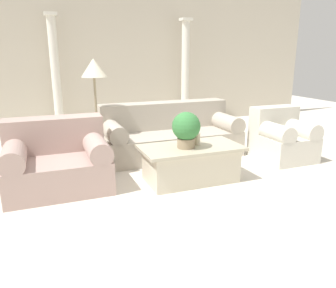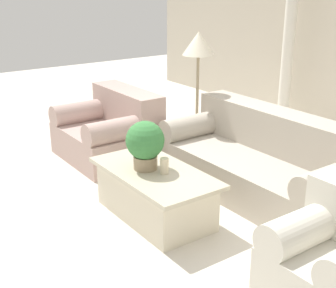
{
  "view_description": "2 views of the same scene",
  "coord_description": "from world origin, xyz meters",
  "px_view_note": "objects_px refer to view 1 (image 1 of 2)",
  "views": [
    {
      "loc": [
        -1.69,
        -4.05,
        1.62
      ],
      "look_at": [
        -0.16,
        -0.12,
        0.47
      ],
      "focal_mm": 35.0,
      "sensor_mm": 36.0,
      "label": 1
    },
    {
      "loc": [
        3.41,
        -2.56,
        2.17
      ],
      "look_at": [
        0.05,
        -0.17,
        0.69
      ],
      "focal_mm": 50.0,
      "sensor_mm": 36.0,
      "label": 2
    }
  ],
  "objects_px": {
    "armchair": "(281,137)",
    "sofa_long": "(169,134)",
    "loveseat": "(57,159)",
    "coffee_table": "(191,163)",
    "potted_plant": "(186,128)",
    "floor_lamp": "(94,74)"
  },
  "relations": [
    {
      "from": "sofa_long",
      "to": "loveseat",
      "type": "height_order",
      "value": "same"
    },
    {
      "from": "loveseat",
      "to": "floor_lamp",
      "type": "height_order",
      "value": "floor_lamp"
    },
    {
      "from": "armchair",
      "to": "floor_lamp",
      "type": "bearing_deg",
      "value": 161.17
    },
    {
      "from": "armchair",
      "to": "loveseat",
      "type": "bearing_deg",
      "value": 178.65
    },
    {
      "from": "sofa_long",
      "to": "potted_plant",
      "type": "bearing_deg",
      "value": -102.07
    },
    {
      "from": "loveseat",
      "to": "coffee_table",
      "type": "bearing_deg",
      "value": -14.96
    },
    {
      "from": "sofa_long",
      "to": "loveseat",
      "type": "distance_m",
      "value": 1.99
    },
    {
      "from": "floor_lamp",
      "to": "sofa_long",
      "type": "bearing_deg",
      "value": -2.95
    },
    {
      "from": "loveseat",
      "to": "coffee_table",
      "type": "xyz_separation_m",
      "value": [
        1.64,
        -0.44,
        -0.11
      ]
    },
    {
      "from": "potted_plant",
      "to": "armchair",
      "type": "xyz_separation_m",
      "value": [
        1.85,
        0.4,
        -0.37
      ]
    },
    {
      "from": "loveseat",
      "to": "floor_lamp",
      "type": "relative_size",
      "value": 0.78
    },
    {
      "from": "armchair",
      "to": "sofa_long",
      "type": "bearing_deg",
      "value": 150.92
    },
    {
      "from": "coffee_table",
      "to": "armchair",
      "type": "bearing_deg",
      "value": 11.51
    },
    {
      "from": "sofa_long",
      "to": "floor_lamp",
      "type": "height_order",
      "value": "floor_lamp"
    },
    {
      "from": "loveseat",
      "to": "armchair",
      "type": "xyz_separation_m",
      "value": [
        3.41,
        -0.08,
        0.0
      ]
    },
    {
      "from": "coffee_table",
      "to": "sofa_long",
      "type": "bearing_deg",
      "value": 81.64
    },
    {
      "from": "sofa_long",
      "to": "coffee_table",
      "type": "bearing_deg",
      "value": -98.36
    },
    {
      "from": "coffee_table",
      "to": "potted_plant",
      "type": "relative_size",
      "value": 2.85
    },
    {
      "from": "loveseat",
      "to": "potted_plant",
      "type": "height_order",
      "value": "potted_plant"
    },
    {
      "from": "coffee_table",
      "to": "floor_lamp",
      "type": "bearing_deg",
      "value": 127.4
    },
    {
      "from": "armchair",
      "to": "coffee_table",
      "type": "bearing_deg",
      "value": -168.49
    },
    {
      "from": "loveseat",
      "to": "armchair",
      "type": "relative_size",
      "value": 1.48
    }
  ]
}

